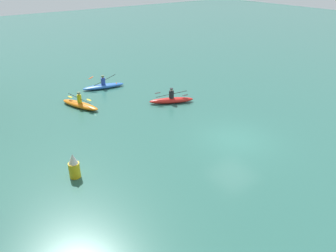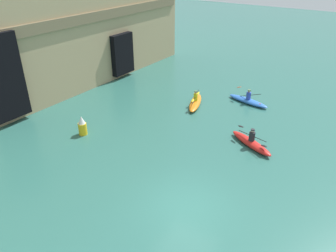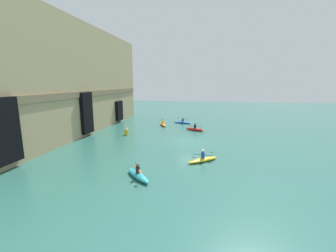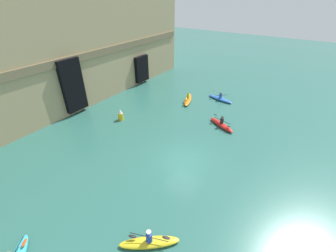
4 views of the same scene
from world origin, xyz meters
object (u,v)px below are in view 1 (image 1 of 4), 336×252
kayak_orange (80,104)px  marker_buoy (74,167)px  kayak_red (171,100)px  kayak_blue (104,86)px

kayak_orange → marker_buoy: 8.46m
kayak_red → kayak_blue: (5.65, 2.51, -0.03)m
kayak_orange → kayak_red: bearing=39.3°
kayak_orange → kayak_blue: kayak_orange is taller
marker_buoy → kayak_red: bearing=-63.2°
kayak_red → kayak_blue: 6.19m
kayak_blue → marker_buoy: (-10.22, 6.54, 0.37)m
kayak_red → kayak_blue: bearing=140.4°
kayak_orange → marker_buoy: size_ratio=2.66×
kayak_orange → kayak_red: kayak_orange is taller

